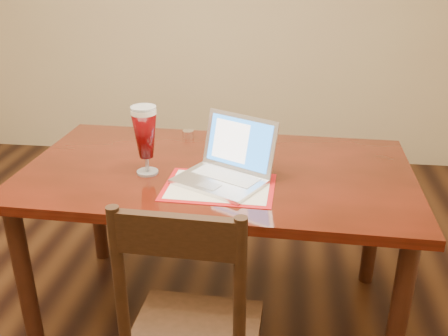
# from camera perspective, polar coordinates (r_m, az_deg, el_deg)

# --- Properties ---
(dining_table) EXTENTS (1.80, 1.04, 1.15)m
(dining_table) POSITION_cam_1_polar(r_m,az_deg,el_deg) (2.34, -0.96, -2.08)
(dining_table) COLOR #4E130A
(dining_table) RESTS_ON ground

